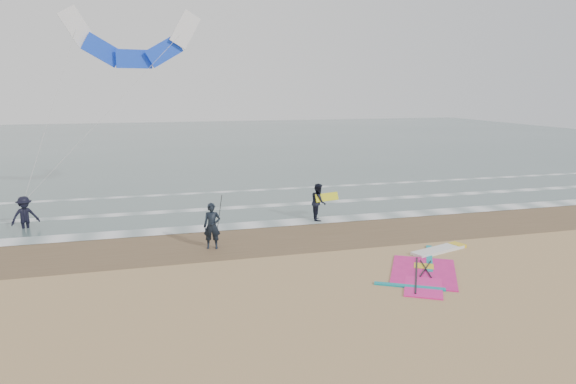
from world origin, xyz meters
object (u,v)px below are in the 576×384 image
object	(u,v)px
person_standing	(212,226)
surf_kite	(133,44)
person_walking	(318,202)
person_wading	(24,209)
windsurf_rig	(429,266)

from	to	relation	value
person_standing	surf_kite	world-z (taller)	surf_kite
person_walking	person_wading	bearing A→B (deg)	93.24
windsurf_rig	surf_kite	world-z (taller)	surf_kite
person_wading	surf_kite	size ratio (longest dim) A/B	0.21
person_standing	surf_kite	bearing A→B (deg)	121.58
windsurf_rig	person_standing	world-z (taller)	person_standing
person_walking	surf_kite	world-z (taller)	surf_kite
windsurf_rig	person_walking	xyz separation A→B (m)	(-1.75, 7.48, 0.88)
person_standing	person_walking	distance (m)	6.46
person_walking	surf_kite	bearing A→B (deg)	70.22
windsurf_rig	person_walking	size ratio (longest dim) A/B	2.92
surf_kite	person_walking	bearing A→B (deg)	-31.55
person_wading	surf_kite	distance (m)	9.78
windsurf_rig	person_standing	bearing A→B (deg)	149.82
windsurf_rig	person_standing	size ratio (longest dim) A/B	2.85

